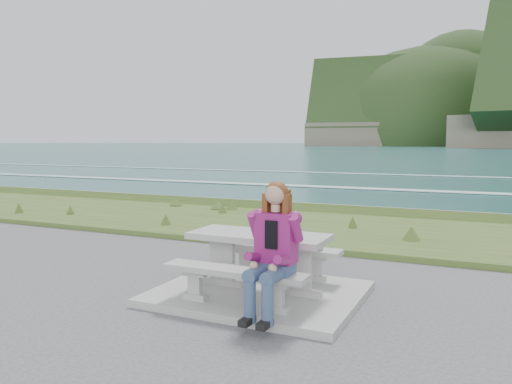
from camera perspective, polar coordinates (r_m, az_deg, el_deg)
concrete_slab at (r=6.67m, az=0.34°, el=-11.52°), size 2.60×2.10×0.10m
picnic_table at (r=6.51m, az=0.34°, el=-6.19°), size 1.80×0.75×0.75m
bench_landward at (r=5.96m, az=-2.49°, el=-9.66°), size 1.80×0.35×0.45m
bench_seaward at (r=7.19m, az=2.67°, el=-6.95°), size 1.80×0.35×0.45m
grass_verge at (r=11.30m, az=10.93°, el=-4.67°), size 160.00×4.50×0.22m
shore_drop at (r=14.10m, az=13.77°, el=-2.65°), size 160.00×0.80×2.20m
ocean at (r=31.23m, az=19.77°, el=-1.46°), size 1600.00×1600.00×0.09m
seated_woman at (r=5.57m, az=1.61°, el=-8.62°), size 0.45×0.78×1.50m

